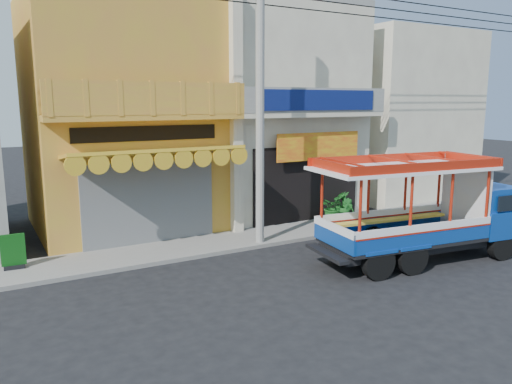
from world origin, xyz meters
TOP-DOWN VIEW (x-y plane):
  - ground at (0.00, 0.00)m, footprint 90.00×90.00m
  - sidewalk at (0.00, 4.00)m, footprint 30.00×2.00m
  - shophouse_left at (-4.00, 7.96)m, footprint 6.00×7.50m
  - shophouse_right at (2.00, 7.96)m, footprint 6.00×6.75m
  - party_pilaster at (-1.00, 4.85)m, footprint 0.35×0.30m
  - filler_building_right at (9.00, 8.00)m, footprint 6.00×6.00m
  - utility_pole at (-0.85, 3.30)m, footprint 28.00×0.26m
  - songthaew_truck at (2.74, -0.35)m, footprint 6.63×2.85m
  - green_sign at (-7.98, 4.34)m, footprint 0.62×0.31m
  - potted_plant_a at (2.77, 4.44)m, footprint 1.22×1.21m
  - potted_plant_b at (2.90, 3.58)m, footprint 0.68×0.66m
  - potted_plant_c at (3.48, 4.67)m, footprint 0.72×0.72m

SIDE VIEW (x-z plane):
  - ground at x=0.00m, z-range 0.00..0.00m
  - sidewalk at x=0.00m, z-range 0.00..0.12m
  - green_sign at x=-7.98m, z-range 0.04..0.99m
  - potted_plant_b at x=2.90m, z-range 0.12..1.09m
  - potted_plant_c at x=3.48m, z-range 0.12..1.11m
  - potted_plant_a at x=2.77m, z-range 0.12..1.15m
  - songthaew_truck at x=2.74m, z-range -0.05..2.94m
  - filler_building_right at x=9.00m, z-range 0.00..7.60m
  - party_pilaster at x=-1.00m, z-range 0.00..8.00m
  - shophouse_right at x=2.00m, z-range -0.01..8.23m
  - shophouse_left at x=-4.00m, z-range -0.01..8.23m
  - utility_pole at x=-0.85m, z-range 0.53..9.53m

